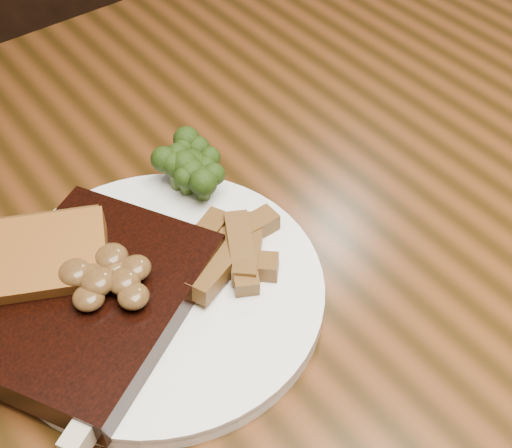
% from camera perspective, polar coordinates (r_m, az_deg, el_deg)
% --- Properties ---
extents(dining_table, '(1.60, 0.90, 0.75)m').
position_cam_1_polar(dining_table, '(0.67, 0.25, -8.43)').
color(dining_table, '#4E280F').
rests_on(dining_table, ground).
extents(chair_far, '(0.57, 0.57, 0.91)m').
position_cam_1_polar(chair_far, '(1.24, -15.72, 9.93)').
color(chair_far, black).
rests_on(chair_far, ground).
extents(plate, '(0.29, 0.29, 0.01)m').
position_cam_1_polar(plate, '(0.58, -7.64, -5.53)').
color(plate, white).
rests_on(plate, dining_table).
extents(steak, '(0.23, 0.21, 0.03)m').
position_cam_1_polar(steak, '(0.56, -13.13, -5.99)').
color(steak, black).
rests_on(steak, plate).
extents(steak_bone, '(0.15, 0.09, 0.02)m').
position_cam_1_polar(steak_bone, '(0.52, -9.81, -10.70)').
color(steak_bone, '#C1B296').
rests_on(steak_bone, plate).
extents(mushroom_pile, '(0.07, 0.07, 0.03)m').
position_cam_1_polar(mushroom_pile, '(0.54, -12.96, -3.97)').
color(mushroom_pile, brown).
rests_on(mushroom_pile, steak).
extents(garlic_bread, '(0.14, 0.11, 0.03)m').
position_cam_1_polar(garlic_bread, '(0.58, -17.42, -4.25)').
color(garlic_bread, '#95491B').
rests_on(garlic_bread, plate).
extents(potato_wedges, '(0.10, 0.10, 0.02)m').
position_cam_1_polar(potato_wedges, '(0.58, -3.31, -2.29)').
color(potato_wedges, brown).
rests_on(potato_wedges, plate).
extents(broccoli_cluster, '(0.07, 0.07, 0.04)m').
position_cam_1_polar(broccoli_cluster, '(0.63, -5.61, 3.48)').
color(broccoli_cluster, '#233B0D').
rests_on(broccoli_cluster, plate).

